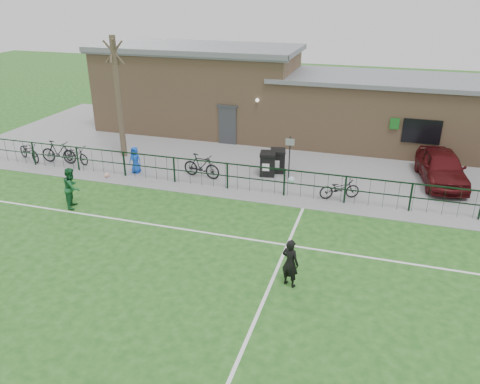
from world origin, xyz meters
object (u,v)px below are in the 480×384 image
(bare_tree, at_px, (119,99))
(ball_ground, at_px, (107,175))
(sign_post, at_px, (289,158))
(car_maroon, at_px, (442,167))
(bicycle_d, at_px, (201,166))
(bicycle_e, at_px, (339,188))
(bicycle_c, at_px, (76,154))
(wheelie_bin_right, at_px, (268,164))
(spectator_child, at_px, (135,160))
(bicycle_a, at_px, (29,151))
(bicycle_b, at_px, (59,152))
(outfield_player, at_px, (72,188))
(wheelie_bin_left, at_px, (278,161))

(bare_tree, height_order, ball_ground, bare_tree)
(sign_post, distance_m, car_maroon, 6.74)
(bicycle_d, bearing_deg, bicycle_e, -85.86)
(sign_post, relative_size, bicycle_c, 1.15)
(bare_tree, relative_size, bicycle_d, 3.24)
(car_maroon, xyz_separation_m, bicycle_d, (-10.40, -2.58, -0.18))
(wheelie_bin_right, height_order, sign_post, sign_post)
(wheelie_bin_right, height_order, spectator_child, spectator_child)
(wheelie_bin_right, distance_m, bicycle_c, 9.54)
(sign_post, relative_size, ball_ground, 8.83)
(bicycle_a, xyz_separation_m, spectator_child, (5.95, 0.05, 0.14))
(bicycle_a, height_order, bicycle_c, bicycle_a)
(spectator_child, distance_m, ball_ground, 1.47)
(bicycle_b, xyz_separation_m, outfield_player, (3.72, -4.08, 0.23))
(bare_tree, xyz_separation_m, spectator_child, (1.77, -1.98, -2.35))
(bicycle_b, bearing_deg, bicycle_c, -76.61)
(bicycle_d, relative_size, bicycle_e, 1.10)
(car_maroon, xyz_separation_m, bicycle_e, (-4.11, -3.06, -0.29))
(bicycle_a, distance_m, bicycle_c, 2.52)
(sign_post, relative_size, bicycle_b, 1.06)
(bicycle_c, distance_m, bicycle_d, 6.65)
(bicycle_a, relative_size, bicycle_e, 1.11)
(bicycle_b, bearing_deg, spectator_child, -94.35)
(bare_tree, xyz_separation_m, bicycle_a, (-4.18, -2.03, -2.49))
(wheelie_bin_right, bearing_deg, bicycle_c, 177.78)
(outfield_player, bearing_deg, bicycle_c, 13.10)
(bicycle_b, xyz_separation_m, spectator_child, (4.26, -0.05, 0.06))
(bare_tree, relative_size, wheelie_bin_right, 5.95)
(wheelie_bin_left, xyz_separation_m, bicycle_d, (-3.16, -1.77, 0.06))
(sign_post, xyz_separation_m, outfield_player, (-7.59, -5.39, -0.20))
(bicycle_a, bearing_deg, wheelie_bin_left, -56.12)
(sign_post, height_order, ball_ground, sign_post)
(bare_tree, height_order, sign_post, bare_tree)
(wheelie_bin_right, relative_size, ball_ground, 4.45)
(bicycle_e, distance_m, ball_ground, 10.52)
(ball_ground, bearing_deg, outfield_player, -81.51)
(sign_post, bearing_deg, car_maroon, 13.47)
(outfield_player, bearing_deg, wheelie_bin_right, -70.36)
(bicycle_a, height_order, bicycle_b, bicycle_b)
(bicycle_b, relative_size, bicycle_e, 1.12)
(sign_post, distance_m, bicycle_a, 13.08)
(car_maroon, bearing_deg, bicycle_d, -174.13)
(bicycle_a, height_order, ball_ground, bicycle_a)
(wheelie_bin_left, height_order, sign_post, sign_post)
(wheelie_bin_left, relative_size, bicycle_d, 0.54)
(bicycle_b, height_order, bicycle_d, bicycle_b)
(bare_tree, relative_size, spectator_child, 4.75)
(wheelie_bin_right, height_order, bicycle_b, bicycle_b)
(bicycle_b, bearing_deg, ball_ground, -110.29)
(bicycle_d, height_order, spectator_child, spectator_child)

